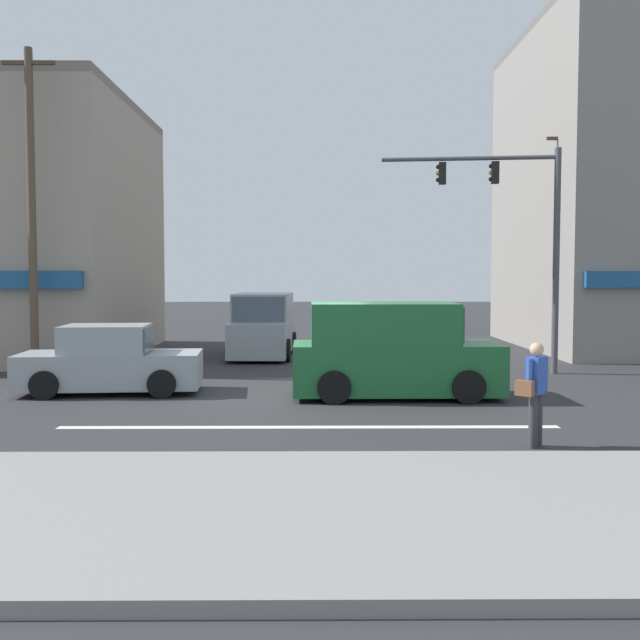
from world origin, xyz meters
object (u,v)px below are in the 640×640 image
Objects in this scene: utility_pole_far_right at (566,238)px; pedestrian_foreground_with_bag at (535,388)px; van_crossing_leftbound at (263,326)px; van_crossing_rightbound at (392,352)px; sedan_approaching_near at (110,362)px; traffic_light_mast at (520,223)px; utility_pole_near_left at (32,208)px.

utility_pole_far_right is 14.05m from pedestrian_foreground_with_bag.
utility_pole_far_right is 1.62× the size of van_crossing_leftbound.
van_crossing_rightbound is (3.46, -8.47, 0.00)m from van_crossing_leftbound.
utility_pole_far_right is at bearing -2.97° from van_crossing_leftbound.
utility_pole_far_right reaches higher than van_crossing_rightbound.
sedan_approaching_near is at bearing -111.01° from van_crossing_leftbound.
sedan_approaching_near is 2.52× the size of pedestrian_foreground_with_bag.
traffic_light_mast is at bearing 45.97° from van_crossing_rightbound.
van_crossing_leftbound is at bearing 149.40° from traffic_light_mast.
traffic_light_mast is at bearing 18.35° from sedan_approaching_near.
traffic_light_mast is at bearing -123.70° from utility_pole_far_right.
van_crossing_leftbound reaches higher than pedestrian_foreground_with_bag.
utility_pole_near_left is at bearing -178.54° from traffic_light_mast.
utility_pole_far_right reaches higher than sedan_approaching_near.
utility_pole_far_right is (15.88, 4.20, -0.61)m from utility_pole_near_left.
van_crossing_leftbound is 9.15m from van_crossing_rightbound.
traffic_light_mast reaches higher than van_crossing_leftbound.
van_crossing_rightbound is at bearing -129.39° from utility_pole_far_right.
pedestrian_foreground_with_bag is at bearing -103.76° from traffic_light_mast.
utility_pole_near_left reaches higher than sedan_approaching_near.
utility_pole_near_left is 2.09× the size of sedan_approaching_near.
van_crossing_rightbound is at bearing -67.78° from van_crossing_leftbound.
utility_pole_near_left is at bearing 142.02° from pedestrian_foreground_with_bag.
van_crossing_rightbound is at bearing -134.03° from traffic_light_mast.
van_crossing_leftbound is at bearing 68.99° from sedan_approaching_near.
utility_pole_far_right reaches higher than traffic_light_mast.
sedan_approaching_near is at bearing 145.95° from pedestrian_foreground_with_bag.
utility_pole_near_left is at bearing -141.32° from van_crossing_leftbound.
van_crossing_leftbound is at bearing 38.68° from utility_pole_near_left.
van_crossing_leftbound is (5.90, 4.72, -3.54)m from utility_pole_near_left.
sedan_approaching_near is (-6.47, 0.63, -0.29)m from van_crossing_rightbound.
utility_pole_near_left reaches higher than van_crossing_rightbound.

